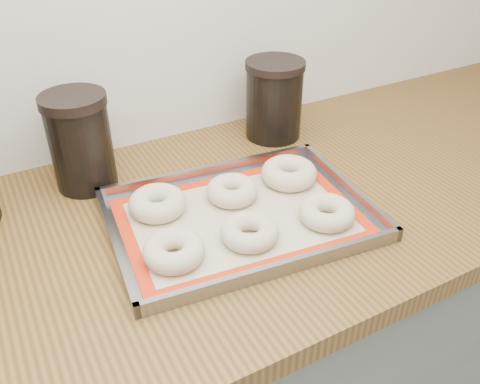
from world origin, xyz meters
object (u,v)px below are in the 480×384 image
baking_tray (240,216)px  bagel_back_left (157,203)px  bagel_back_mid (232,191)px  bagel_back_right (289,173)px  canister_mid (80,141)px  bagel_front_right (327,212)px  canister_right (274,99)px  bagel_front_left (174,251)px  bagel_front_mid (250,232)px

baking_tray → bagel_back_left: (-0.12, 0.09, 0.02)m
bagel_back_mid → bagel_back_right: bearing=-0.1°
bagel_back_left → bagel_back_right: bearing=-5.7°
bagel_back_mid → canister_mid: (-0.23, 0.19, 0.07)m
bagel_back_mid → canister_mid: size_ratio=0.51×
bagel_front_right → canister_right: canister_right is taller
bagel_front_left → bagel_back_left: bearing=79.9°
bagel_back_left → bagel_back_right: 0.27m
bagel_front_left → bagel_back_left: size_ratio=0.96×
bagel_front_right → bagel_back_right: size_ratio=0.91×
bagel_front_mid → bagel_back_right: bagel_back_right is taller
bagel_front_right → bagel_back_left: bagel_back_left is taller
bagel_back_left → bagel_front_left: bearing=-100.1°
canister_right → bagel_front_left: bearing=-140.8°
bagel_front_left → bagel_back_left: 0.14m
bagel_front_mid → bagel_front_right: same height
bagel_front_mid → bagel_front_left: bearing=173.8°
bagel_front_left → bagel_back_left: (0.02, 0.14, 0.00)m
bagel_back_right → bagel_front_mid: bearing=-142.2°
bagel_back_mid → bagel_back_right: (0.13, -0.00, 0.00)m
bagel_front_mid → canister_right: 0.41m
baking_tray → bagel_front_left: bearing=-161.4°
baking_tray → bagel_front_mid: 0.07m
bagel_front_mid → bagel_back_left: (-0.11, 0.15, 0.00)m
bagel_front_left → bagel_back_right: 0.31m
canister_mid → canister_right: 0.44m
bagel_front_right → canister_mid: size_ratio=0.53×
bagel_front_right → bagel_back_right: bearing=84.8°
canister_right → bagel_front_right: bearing=-106.0°
bagel_back_mid → bagel_back_right: bagel_back_right is taller
bagel_front_right → canister_mid: 0.48m
baking_tray → bagel_front_left: (-0.15, -0.05, 0.02)m
canister_mid → bagel_back_right: bearing=-28.5°
bagel_front_right → bagel_back_right: bagel_back_right is taller
bagel_front_mid → bagel_back_left: size_ratio=0.95×
baking_tray → bagel_front_left: bagel_front_left is taller
bagel_back_right → canister_right: canister_right is taller
baking_tray → bagel_front_mid: (-0.02, -0.06, 0.01)m
canister_right → bagel_back_mid: bearing=-137.2°
bagel_front_left → bagel_front_right: size_ratio=1.00×
bagel_front_right → canister_right: bearing=74.0°
bagel_front_left → canister_mid: bearing=101.5°
baking_tray → canister_mid: size_ratio=2.59×
bagel_front_right → bagel_back_mid: 0.18m
bagel_front_right → bagel_back_left: 0.31m
bagel_front_mid → bagel_back_mid: (0.03, 0.12, 0.00)m
bagel_back_left → bagel_back_mid: (0.14, -0.03, -0.00)m
bagel_front_right → canister_mid: (-0.34, 0.33, 0.07)m
bagel_front_mid → bagel_back_right: 0.20m
canister_right → bagel_back_left: bearing=-154.3°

